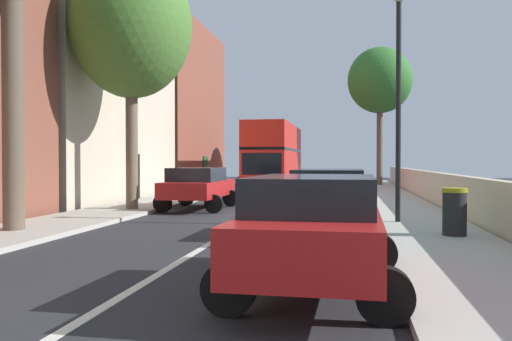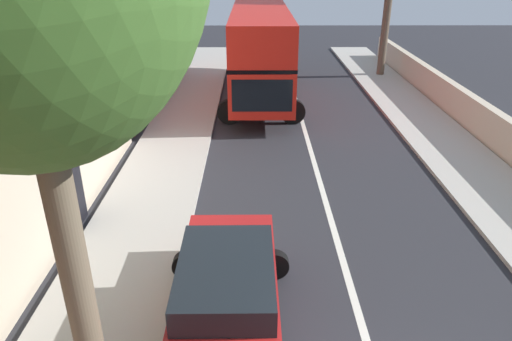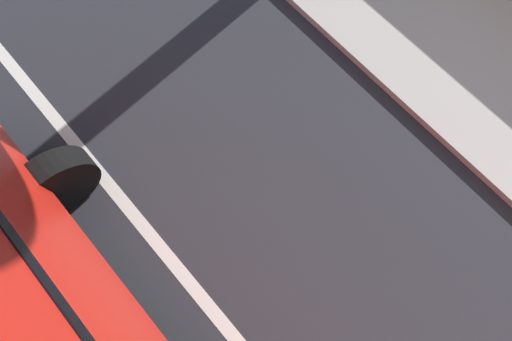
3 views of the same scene
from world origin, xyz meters
name	(u,v)px [view 1 (image 1 of 3)]	position (x,y,z in m)	size (l,w,h in m)	color
ground_plane	(253,218)	(0.00, 0.00, 0.00)	(84.00, 84.00, 0.00)	#28282D
road_centre_line	(253,218)	(0.00, 0.00, 0.00)	(0.16, 54.00, 0.01)	silver
sidewalk_left	(107,213)	(-4.90, 0.00, 0.06)	(2.60, 60.00, 0.12)	#B2ADA3
sidewalk_right	(414,219)	(4.90, 0.00, 0.06)	(2.60, 60.00, 0.12)	#B2ADA3
terraced_houses_left	(29,80)	(-8.50, 1.22, 4.72)	(4.07, 47.52, 10.78)	beige
boundary_wall_right	(469,199)	(6.45, 0.00, 0.67)	(0.36, 54.00, 1.33)	beige
double_decker_bus	(274,152)	(-1.70, 17.31, 2.35)	(3.56, 10.36, 4.06)	red
parked_car_red_left_0	(198,185)	(-2.50, 2.47, 0.89)	(2.49, 4.42, 1.54)	#AD1919
parked_car_green_right_1	(329,197)	(2.50, -3.66, 0.92)	(2.43, 4.48, 1.59)	#1E6038
parked_car_red_right_2	(315,225)	(2.50, -9.19, 0.92)	(2.46, 4.50, 1.59)	#AD1919
street_tree_right_1	(380,81)	(5.14, 21.78, 7.40)	(4.48, 4.48, 9.63)	brown
street_tree_left_2	(131,26)	(-4.51, 1.11, 6.49)	(4.21, 4.21, 8.96)	brown
lamppost_right	(398,87)	(4.30, -1.44, 3.81)	(0.32, 0.32, 6.31)	black
litter_bin_right	(455,211)	(5.30, -3.99, 0.66)	(0.55, 0.55, 1.07)	black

